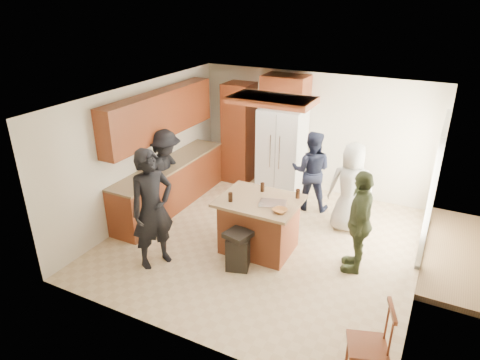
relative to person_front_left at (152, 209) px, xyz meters
The scene contains 12 objects.
person_front_left is the anchor object (origin of this frame).
person_behind_left 3.29m from the person_front_left, 61.67° to the left, with size 0.77×0.48×1.59m, color #191D32.
person_behind_right 3.44m from the person_front_left, 44.81° to the left, with size 0.80×0.52×1.64m, color #9B9A93.
person_side_right 3.12m from the person_front_left, 24.09° to the left, with size 0.97×0.49×1.65m, color #343D23.
person_counter 1.65m from the person_front_left, 119.40° to the left, with size 1.09×0.51×1.69m, color black.
left_cabinetry 1.98m from the person_front_left, 119.28° to the left, with size 0.64×3.00×2.30m.
back_wall_units 3.55m from the person_front_left, 90.92° to the left, with size 1.80×0.60×2.45m.
refrigerator 3.52m from the person_front_left, 78.09° to the left, with size 0.90×0.76×1.80m.
kitchen_island 1.75m from the person_front_left, 39.86° to the left, with size 1.28×1.03×0.93m.
island_items 1.84m from the person_front_left, 33.30° to the left, with size 1.00×0.75×0.15m.
trash_bin 1.45m from the person_front_left, 20.99° to the left, with size 0.43×0.43×0.63m.
spindle_chair 3.56m from the person_front_left, 12.27° to the right, with size 0.53×0.53×0.99m.
Camera 1 is at (2.50, -5.83, 4.00)m, focal length 32.00 mm.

